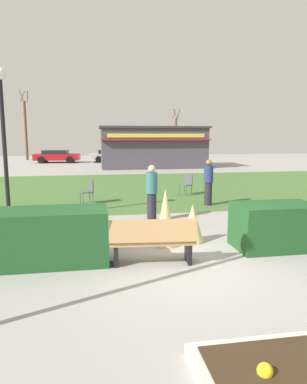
{
  "coord_description": "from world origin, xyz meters",
  "views": [
    {
      "loc": [
        -1.82,
        -6.39,
        2.53
      ],
      "look_at": [
        -0.29,
        2.64,
        1.05
      ],
      "focal_mm": 32.41,
      "sensor_mm": 36.0,
      "label": 1
    }
  ],
  "objects_px": {
    "lamppost_mid": "(3,127)",
    "parked_car_east_slot": "(163,155)",
    "parked_car_west_slot": "(57,156)",
    "parked_car_center_slot": "(111,155)",
    "food_kiosk": "(153,147)",
    "tree_left_bg": "(176,137)",
    "person_standing": "(208,182)",
    "tree_right_bg": "(26,129)",
    "cafe_chair_west": "(89,190)",
    "cafe_chair_east": "(187,183)",
    "park_bench": "(153,241)",
    "person_strolling": "(152,193)"
  },
  "relations": [
    {
      "from": "food_kiosk",
      "to": "tree_left_bg",
      "type": "xyz_separation_m",
      "value": [
        4.81,
        12.29,
        0.81
      ]
    },
    {
      "from": "cafe_chair_east",
      "to": "person_strolling",
      "type": "height_order",
      "value": "person_strolling"
    },
    {
      "from": "person_strolling",
      "to": "tree_left_bg",
      "type": "xyz_separation_m",
      "value": [
        7.83,
        30.2,
        1.6
      ]
    },
    {
      "from": "parked_car_center_slot",
      "to": "parked_car_east_slot",
      "type": "relative_size",
      "value": 0.98
    },
    {
      "from": "park_bench",
      "to": "parked_car_west_slot",
      "type": "xyz_separation_m",
      "value": [
        -4.69,
        27.92,
        0.16
      ]
    },
    {
      "from": "lamppost_mid",
      "to": "person_strolling",
      "type": "xyz_separation_m",
      "value": [
        4.25,
        -0.77,
        -1.93
      ]
    },
    {
      "from": "person_standing",
      "to": "parked_car_east_slot",
      "type": "distance_m",
      "value": 22.49
    },
    {
      "from": "lamppost_mid",
      "to": "cafe_chair_east",
      "type": "xyz_separation_m",
      "value": [
        6.5,
        3.6,
        -2.26
      ]
    },
    {
      "from": "park_bench",
      "to": "tree_left_bg",
      "type": "height_order",
      "value": "tree_left_bg"
    },
    {
      "from": "lamppost_mid",
      "to": "parked_car_center_slot",
      "type": "relative_size",
      "value": 1.05
    },
    {
      "from": "cafe_chair_east",
      "to": "parked_car_east_slot",
      "type": "xyz_separation_m",
      "value": [
        2.91,
        20.03,
        0.12
      ]
    },
    {
      "from": "person_strolling",
      "to": "tree_right_bg",
      "type": "xyz_separation_m",
      "value": [
        -8.78,
        28.88,
        2.38
      ]
    },
    {
      "from": "park_bench",
      "to": "cafe_chair_east",
      "type": "height_order",
      "value": "park_bench"
    },
    {
      "from": "cafe_chair_east",
      "to": "tree_right_bg",
      "type": "distance_m",
      "value": 27.01
    },
    {
      "from": "parked_car_center_slot",
      "to": "tree_left_bg",
      "type": "distance_m",
      "value": 9.94
    },
    {
      "from": "food_kiosk",
      "to": "parked_car_center_slot",
      "type": "distance_m",
      "value": 7.25
    },
    {
      "from": "cafe_chair_west",
      "to": "cafe_chair_east",
      "type": "xyz_separation_m",
      "value": [
        4.16,
        1.26,
        0.0
      ]
    },
    {
      "from": "food_kiosk",
      "to": "tree_right_bg",
      "type": "distance_m",
      "value": 16.19
    },
    {
      "from": "tree_right_bg",
      "to": "food_kiosk",
      "type": "bearing_deg",
      "value": -42.92
    },
    {
      "from": "lamppost_mid",
      "to": "park_bench",
      "type": "bearing_deg",
      "value": -49.27
    },
    {
      "from": "park_bench",
      "to": "tree_left_bg",
      "type": "relative_size",
      "value": 0.31
    },
    {
      "from": "food_kiosk",
      "to": "cafe_chair_west",
      "type": "xyz_separation_m",
      "value": [
        -4.93,
        -14.79,
        -1.13
      ]
    },
    {
      "from": "lamppost_mid",
      "to": "tree_left_bg",
      "type": "height_order",
      "value": "tree_left_bg"
    },
    {
      "from": "cafe_chair_west",
      "to": "lamppost_mid",
      "type": "bearing_deg",
      "value": -134.97
    },
    {
      "from": "parked_car_west_slot",
      "to": "parked_car_center_slot",
      "type": "bearing_deg",
      "value": -0.05
    },
    {
      "from": "parked_car_east_slot",
      "to": "person_standing",
      "type": "bearing_deg",
      "value": -96.91
    },
    {
      "from": "person_standing",
      "to": "tree_left_bg",
      "type": "xyz_separation_m",
      "value": [
        5.37,
        28.12,
        1.6
      ]
    },
    {
      "from": "food_kiosk",
      "to": "parked_car_center_slot",
      "type": "relative_size",
      "value": 2.02
    },
    {
      "from": "cafe_chair_west",
      "to": "person_standing",
      "type": "height_order",
      "value": "person_standing"
    },
    {
      "from": "tree_left_bg",
      "to": "cafe_chair_west",
      "type": "bearing_deg",
      "value": -109.78
    },
    {
      "from": "cafe_chair_east",
      "to": "parked_car_center_slot",
      "type": "height_order",
      "value": "parked_car_center_slot"
    },
    {
      "from": "food_kiosk",
      "to": "person_standing",
      "type": "distance_m",
      "value": 15.86
    },
    {
      "from": "food_kiosk",
      "to": "parked_car_west_slot",
      "type": "bearing_deg",
      "value": 141.81
    },
    {
      "from": "cafe_chair_west",
      "to": "parked_car_west_slot",
      "type": "bearing_deg",
      "value": 98.9
    },
    {
      "from": "cafe_chair_west",
      "to": "tree_right_bg",
      "type": "distance_m",
      "value": 26.8
    },
    {
      "from": "food_kiosk",
      "to": "parked_car_west_slot",
      "type": "height_order",
      "value": "food_kiosk"
    },
    {
      "from": "food_kiosk",
      "to": "parked_car_east_slot",
      "type": "distance_m",
      "value": 6.91
    },
    {
      "from": "cafe_chair_east",
      "to": "cafe_chair_west",
      "type": "bearing_deg",
      "value": -163.19
    },
    {
      "from": "cafe_chair_west",
      "to": "parked_car_east_slot",
      "type": "xyz_separation_m",
      "value": [
        7.07,
        21.29,
        0.12
      ]
    },
    {
      "from": "food_kiosk",
      "to": "tree_right_bg",
      "type": "bearing_deg",
      "value": 137.08
    },
    {
      "from": "cafe_chair_west",
      "to": "cafe_chair_east",
      "type": "bearing_deg",
      "value": 16.81
    },
    {
      "from": "parked_car_east_slot",
      "to": "tree_left_bg",
      "type": "bearing_deg",
      "value": 65.29
    },
    {
      "from": "food_kiosk",
      "to": "tree_left_bg",
      "type": "relative_size",
      "value": 1.52
    },
    {
      "from": "person_standing",
      "to": "tree_right_bg",
      "type": "relative_size",
      "value": 0.23
    },
    {
      "from": "lamppost_mid",
      "to": "person_standing",
      "type": "xyz_separation_m",
      "value": [
        6.7,
        1.31,
        -1.93
      ]
    },
    {
      "from": "park_bench",
      "to": "lamppost_mid",
      "type": "bearing_deg",
      "value": 130.73
    },
    {
      "from": "person_standing",
      "to": "parked_car_center_slot",
      "type": "xyz_separation_m",
      "value": [
        -2.5,
        22.33,
        -0.22
      ]
    },
    {
      "from": "parked_car_west_slot",
      "to": "cafe_chair_east",
      "type": "bearing_deg",
      "value": -69.5
    },
    {
      "from": "parked_car_west_slot",
      "to": "parked_car_center_slot",
      "type": "distance_m",
      "value": 5.2
    },
    {
      "from": "lamppost_mid",
      "to": "parked_car_east_slot",
      "type": "relative_size",
      "value": 1.02
    }
  ]
}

